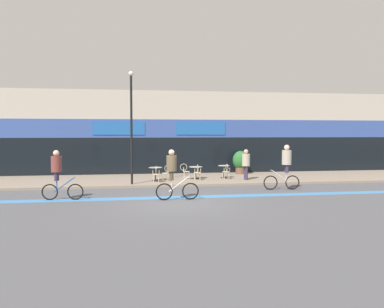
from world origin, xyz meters
TOP-DOWN VIEW (x-y plane):
  - ground_plane at (0.00, 0.00)m, footprint 120.00×120.00m
  - sidewalk_slab at (0.00, 7.25)m, footprint 40.00×5.50m
  - storefront_facade at (0.00, 11.96)m, footprint 40.00×4.06m
  - bike_lane_stripe at (0.00, 1.37)m, footprint 36.00×0.70m
  - bistro_table_0 at (-0.56, 6.25)m, footprint 0.77×0.77m
  - bistro_table_1 at (1.85, 6.86)m, footprint 0.78×0.78m
  - bistro_table_2 at (3.58, 6.98)m, footprint 0.67×0.67m
  - cafe_chair_0_near at (-0.56, 5.62)m, footprint 0.41×0.58m
  - cafe_chair_0_side at (0.06, 6.25)m, footprint 0.59×0.43m
  - cafe_chair_1_near at (1.85, 6.23)m, footprint 0.40×0.58m
  - cafe_chair_1_side at (1.22, 6.86)m, footprint 0.59×0.42m
  - cafe_chair_2_near at (3.59, 6.36)m, footprint 0.43×0.59m
  - planter_pot at (5.21, 9.07)m, footprint 1.02×1.02m
  - lamp_post at (-1.86, 5.08)m, footprint 0.26×0.26m
  - cyclist_0 at (5.71, 2.78)m, footprint 1.82×0.56m
  - cyclist_1 at (-4.90, 1.50)m, footprint 1.74×0.54m
  - cyclist_2 at (-0.10, 0.77)m, footprint 1.83×0.48m
  - pedestrian_near_end at (4.64, 5.96)m, footprint 0.50×0.50m

SIDE VIEW (x-z plane):
  - ground_plane at x=0.00m, z-range 0.00..0.00m
  - bike_lane_stripe at x=0.00m, z-range 0.00..0.01m
  - sidewalk_slab at x=0.00m, z-range 0.00..0.12m
  - cafe_chair_0_near at x=-0.56m, z-range 0.19..1.09m
  - cafe_chair_0_side at x=0.06m, z-range 0.19..1.09m
  - cafe_chair_1_near at x=1.85m, z-range 0.19..1.09m
  - cafe_chair_1_side at x=1.22m, z-range 0.19..1.09m
  - cafe_chair_2_near at x=3.59m, z-range 0.19..1.09m
  - bistro_table_1 at x=1.85m, z-range 0.28..1.00m
  - bistro_table_2 at x=3.58m, z-range 0.28..1.04m
  - bistro_table_0 at x=-0.56m, z-range 0.29..1.06m
  - planter_pot at x=5.21m, z-range 0.18..1.69m
  - pedestrian_near_end at x=4.64m, z-range 0.29..2.05m
  - cyclist_2 at x=-0.10m, z-range 0.14..2.27m
  - cyclist_1 at x=-4.90m, z-range 0.17..2.27m
  - cyclist_0 at x=5.71m, z-range 0.19..2.43m
  - storefront_facade at x=0.00m, z-range -0.01..5.61m
  - lamp_post at x=-1.86m, z-range 0.53..6.45m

